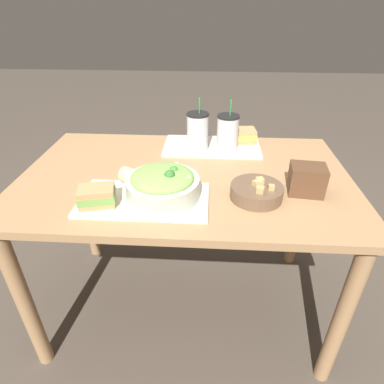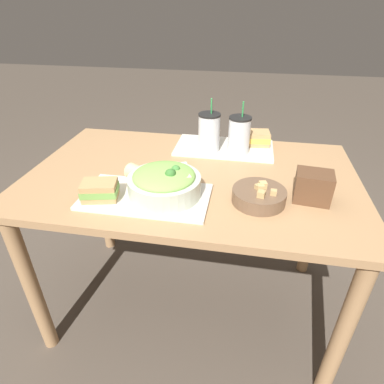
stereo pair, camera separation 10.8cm
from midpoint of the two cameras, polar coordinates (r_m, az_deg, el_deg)
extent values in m
plane|color=#4C4238|center=(1.79, 1.77, -18.85)|extent=(12.00, 12.00, 0.00)
cube|color=#A37A51|center=(1.30, 2.31, 2.63)|extent=(1.32, 0.82, 0.03)
cylinder|color=#A37A51|center=(1.48, -24.74, -15.22)|extent=(0.06, 0.06, 0.73)
cylinder|color=#A37A51|center=(1.36, 27.40, -21.69)|extent=(0.06, 0.06, 0.73)
cylinder|color=#A37A51|center=(1.94, -14.15, -0.89)|extent=(0.06, 0.06, 0.73)
cylinder|color=#A37A51|center=(1.85, 22.46, -4.41)|extent=(0.06, 0.06, 0.73)
cube|color=beige|center=(1.14, -5.53, -0.92)|extent=(0.45, 0.24, 0.01)
cube|color=beige|center=(1.53, 7.75, 7.76)|extent=(0.45, 0.24, 0.01)
cylinder|color=beige|center=(1.12, -2.17, 1.02)|extent=(0.26, 0.26, 0.07)
ellipsoid|color=#7FB251|center=(1.10, -2.22, 2.82)|extent=(0.22, 0.22, 0.05)
sphere|color=#427F38|center=(1.10, -0.10, 3.95)|extent=(0.03, 0.03, 0.03)
sphere|color=#38702D|center=(1.07, -0.99, 3.12)|extent=(0.04, 0.04, 0.04)
sphere|color=#38702D|center=(1.08, -0.82, 3.26)|extent=(0.03, 0.03, 0.03)
cube|color=beige|center=(1.08, 1.21, 2.82)|extent=(0.06, 0.07, 0.01)
cube|color=beige|center=(1.05, -2.47, 1.98)|extent=(0.05, 0.05, 0.01)
cylinder|color=brown|center=(1.14, 14.46, -0.76)|extent=(0.19, 0.19, 0.05)
cylinder|color=#5B2D19|center=(1.13, 14.59, 0.03)|extent=(0.17, 0.17, 0.01)
cube|color=tan|center=(1.13, 14.73, 0.61)|extent=(0.03, 0.03, 0.02)
cube|color=tan|center=(1.09, 15.01, -0.49)|extent=(0.03, 0.03, 0.02)
cube|color=tan|center=(1.11, 17.01, -0.21)|extent=(0.02, 0.02, 0.02)
cube|color=tan|center=(1.14, 15.14, 1.08)|extent=(0.03, 0.03, 0.02)
cube|color=tan|center=(1.13, 14.38, 0.77)|extent=(0.03, 0.03, 0.02)
cube|color=tan|center=(1.13, 14.81, 0.69)|extent=(0.03, 0.03, 0.02)
cube|color=tan|center=(1.14, -13.37, -0.73)|extent=(0.13, 0.11, 0.02)
cube|color=#6B9E47|center=(1.13, -13.50, 0.21)|extent=(0.14, 0.11, 0.02)
cube|color=tan|center=(1.12, -13.64, 1.18)|extent=(0.13, 0.11, 0.02)
cylinder|color=#DBBC84|center=(1.20, -6.45, 2.88)|extent=(0.14, 0.12, 0.06)
cylinder|color=beige|center=(1.16, -4.34, 1.97)|extent=(0.03, 0.05, 0.06)
cube|color=tan|center=(1.57, 13.34, 8.53)|extent=(0.12, 0.10, 0.02)
cube|color=#EFB742|center=(1.56, 13.43, 9.27)|extent=(0.13, 0.10, 0.02)
cube|color=tan|center=(1.56, 13.53, 10.02)|extent=(0.12, 0.10, 0.02)
cylinder|color=#DBBC84|center=(1.59, 11.29, 9.87)|extent=(0.12, 0.09, 0.06)
cylinder|color=beige|center=(1.58, 13.08, 9.52)|extent=(0.02, 0.06, 0.06)
cylinder|color=silver|center=(1.45, 5.21, 10.30)|extent=(0.10, 0.10, 0.16)
cylinder|color=black|center=(1.45, 5.19, 9.91)|extent=(0.08, 0.08, 0.13)
cylinder|color=black|center=(1.42, 5.37, 13.50)|extent=(0.10, 0.10, 0.01)
cylinder|color=green|center=(1.41, 5.74, 14.78)|extent=(0.01, 0.02, 0.08)
cylinder|color=silver|center=(1.45, 10.51, 9.71)|extent=(0.10, 0.10, 0.16)
cylinder|color=#701E47|center=(1.45, 10.48, 9.35)|extent=(0.08, 0.08, 0.13)
cylinder|color=black|center=(1.42, 10.84, 12.77)|extent=(0.10, 0.10, 0.01)
cylinder|color=green|center=(1.41, 11.28, 14.04)|extent=(0.01, 0.02, 0.08)
cube|color=brown|center=(1.20, 23.17, 0.82)|extent=(0.13, 0.11, 0.11)
cube|color=silver|center=(1.33, -1.04, 4.17)|extent=(0.16, 0.14, 0.00)
camera|label=1|loc=(0.05, -87.14, 1.76)|focal=30.00mm
camera|label=2|loc=(0.05, 92.86, -1.76)|focal=30.00mm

